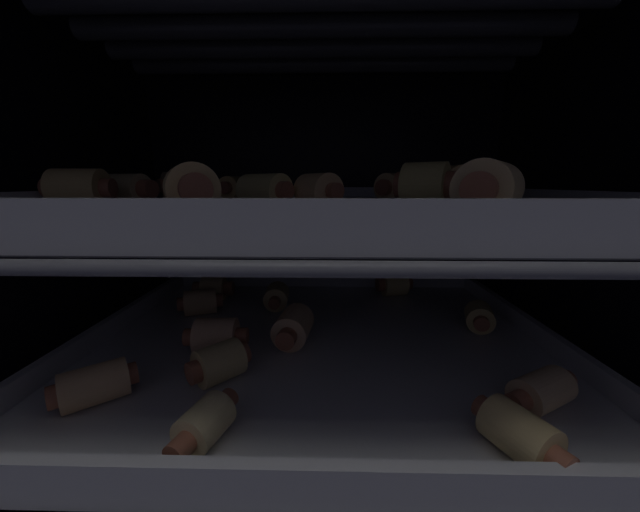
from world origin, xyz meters
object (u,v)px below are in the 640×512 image
Objects in this scene: pig_in_blanket_upper_3 at (488,188)px; pig_in_blanket_lower_2 at (200,302)px; pig_in_blanket_lower_10 at (214,289)px; pig_in_blanket_upper_8 at (320,190)px; pig_in_blanket_upper_5 at (191,189)px; pig_in_blanket_upper_9 at (425,185)px; pig_in_blanket_upper_11 at (450,185)px; pig_in_blanket_lower_5 at (219,362)px; pig_in_blanket_lower_7 at (95,385)px; pig_in_blanket_upper_1 at (125,189)px; heating_element at (320,26)px; pig_in_blanket_lower_9 at (205,423)px; pig_in_blanket_upper_7 at (235,187)px; pig_in_blanket_upper_4 at (180,186)px; pig_in_blanket_lower_1 at (519,433)px; pig_in_blanket_lower_11 at (277,296)px; pig_in_blanket_upper_0 at (455,188)px; pig_in_blanket_upper_2 at (395,187)px; pig_in_blanket_lower_0 at (293,326)px; pig_in_blanket_lower_4 at (394,283)px; oven_rack_lower at (320,350)px; baking_tray_upper at (320,208)px; oven_rack_upper at (320,219)px; pig_in_blanket_upper_10 at (264,190)px; pig_in_blanket_upper_6 at (79,188)px; pig_in_blanket_lower_8 at (479,317)px; pig_in_blanket_lower_6 at (217,337)px; pig_in_blanket_lower_3 at (541,391)px.

pig_in_blanket_lower_2 is at bearing 143.65° from pig_in_blanket_upper_3.
pig_in_blanket_upper_8 is (14.39, -15.68, 13.05)cm from pig_in_blanket_lower_10.
pig_in_blanket_upper_5 is 16.74cm from pig_in_blanket_upper_9.
pig_in_blanket_lower_5 is at bearing -160.50° from pig_in_blanket_upper_11.
pig_in_blanket_upper_5 reaches higher than pig_in_blanket_lower_7.
heating_element is at bearing 3.07° from pig_in_blanket_upper_1.
pig_in_blanket_lower_10 is at bearing 107.43° from pig_in_blanket_upper_5.
pig_in_blanket_lower_2 reaches higher than pig_in_blanket_lower_9.
pig_in_blanket_upper_11 reaches higher than pig_in_blanket_lower_9.
pig_in_blanket_upper_4 is at bearing -153.44° from pig_in_blanket_upper_7.
pig_in_blanket_lower_1 is 1.06× the size of pig_in_blanket_lower_10.
pig_in_blanket_upper_0 reaches higher than pig_in_blanket_lower_11.
heating_element is 8.26× the size of pig_in_blanket_upper_2.
pig_in_blanket_upper_4 is at bearing 148.51° from pig_in_blanket_lower_0.
oven_rack_lower is at bearing -127.02° from pig_in_blanket_lower_4.
pig_in_blanket_upper_5 is 1.23× the size of pig_in_blanket_upper_8.
pig_in_blanket_upper_7 is at bearing 98.04° from pig_in_blanket_upper_5.
pig_in_blanket_lower_1 is 0.13× the size of baking_tray_upper.
pig_in_blanket_upper_0 is 1.12× the size of pig_in_blanket_upper_4.
pig_in_blanket_upper_0 is (16.28, 10.78, 2.71)cm from oven_rack_upper.
oven_rack_lower is 10.56× the size of pig_in_blanket_lower_5.
pig_in_blanket_upper_4 is (-32.23, -3.67, 0.28)cm from pig_in_blanket_upper_0.
pig_in_blanket_lower_2 is 1.06× the size of pig_in_blanket_upper_10.
oven_rack_upper is at bearing 44.31° from pig_in_blanket_upper_10.
pig_in_blanket_upper_0 is at bearing 0.51° from pig_in_blanket_lower_10.
pig_in_blanket_upper_6 is 0.88× the size of pig_in_blanket_upper_11.
pig_in_blanket_lower_8 is (31.11, -3.49, -0.08)cm from pig_in_blanket_lower_2.
pig_in_blanket_lower_10 is at bearing 74.31° from pig_in_blanket_upper_1.
pig_in_blanket_lower_7 is (-7.87, -2.95, -0.10)cm from pig_in_blanket_lower_5.
pig_in_blanket_upper_7 reaches higher than pig_in_blanket_lower_6.
oven_rack_lower is at bearing 3.07° from pig_in_blanket_upper_1.
pig_in_blanket_lower_10 is at bearing 89.85° from pig_in_blanket_lower_2.
pig_in_blanket_lower_7 is 1.14× the size of pig_in_blanket_upper_8.
pig_in_blanket_lower_4 is at bearing 58.73° from pig_in_blanket_lower_9.
pig_in_blanket_upper_3 is (9.74, -11.79, 2.01)cm from baking_tray_upper.
pig_in_blanket_upper_0 is 23.50cm from pig_in_blanket_upper_3.
pig_in_blanket_lower_1 is at bearing -51.21° from oven_rack_upper.
pig_in_blanket_lower_4 is (-1.72, 27.68, 0.31)cm from pig_in_blanket_lower_1.
pig_in_blanket_upper_0 is 12.44cm from pig_in_blanket_upper_11.
pig_in_blanket_upper_7 reaches higher than pig_in_blanket_lower_3.
pig_in_blanket_upper_8 is (9.39, -1.67, 13.00)cm from pig_in_blanket_lower_6.
pig_in_blanket_lower_5 is at bearing -135.72° from baking_tray_upper.
pig_in_blanket_upper_2 is (7.76, 4.43, 16.17)cm from oven_rack_lower.
pig_in_blanket_lower_4 is 1.12× the size of pig_in_blanket_upper_8.
pig_in_blanket_lower_4 is at bearing 52.98° from oven_rack_lower.
pig_in_blanket_lower_1 is 0.99× the size of pig_in_blanket_upper_5.
heating_element is at bearing -127.02° from pig_in_blanket_lower_4.
pig_in_blanket_lower_2 reaches higher than pig_in_blanket_lower_3.
pig_in_blanket_lower_5 is 17.70cm from pig_in_blanket_upper_1.
pig_in_blanket_lower_5 is 0.82× the size of pig_in_blanket_lower_6.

